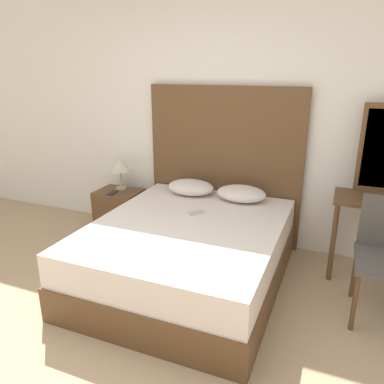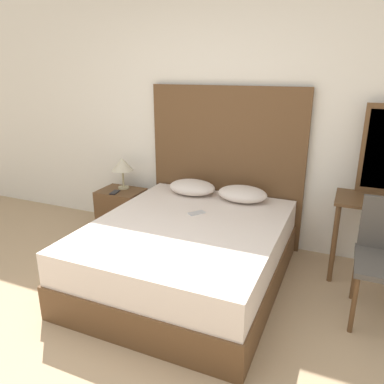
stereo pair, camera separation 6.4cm
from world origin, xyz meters
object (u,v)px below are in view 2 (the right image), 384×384
Objects in this scene: phone_on_bed at (197,213)px; vanity_desk at (384,218)px; table_lamp at (122,165)px; bed at (188,253)px; phone_on_nightstand at (115,192)px; nightstand at (122,210)px.

vanity_desk is (1.55, 0.46, 0.03)m from phone_on_bed.
vanity_desk is (2.70, -0.09, -0.17)m from table_lamp.
bed is 2.35× the size of vanity_desk.
phone_on_nightstand is at bearing 152.37° from bed.
phone_on_bed is at bearing 93.51° from bed.
phone_on_nightstand is 0.20× the size of vanity_desk.
bed is 0.37m from phone_on_bed.
phone_on_bed is (-0.01, 0.23, 0.29)m from bed.
phone_on_nightstand is at bearing -178.26° from vanity_desk.
phone_on_bed is 0.45× the size of table_lamp.
nightstand is at bearing 148.53° from bed.
bed is 1.71m from vanity_desk.
phone_on_bed reaches higher than bed.
table_lamp is 2.25× the size of phone_on_nightstand.
table_lamp is 0.32m from phone_on_nightstand.
bed is 3.89× the size of nightstand.
table_lamp is at bearing 88.42° from phone_on_nightstand.
vanity_desk is (2.69, -0.01, 0.35)m from nightstand.
phone_on_bed is at bearing -22.55° from nightstand.
bed is 1.36m from nightstand.
bed is at bearing -155.67° from vanity_desk.
table_lamp reaches higher than phone_on_nightstand.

